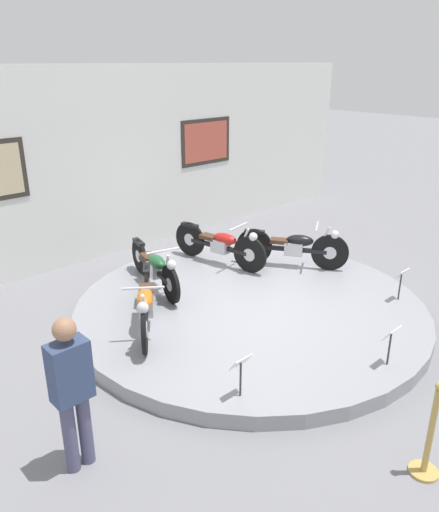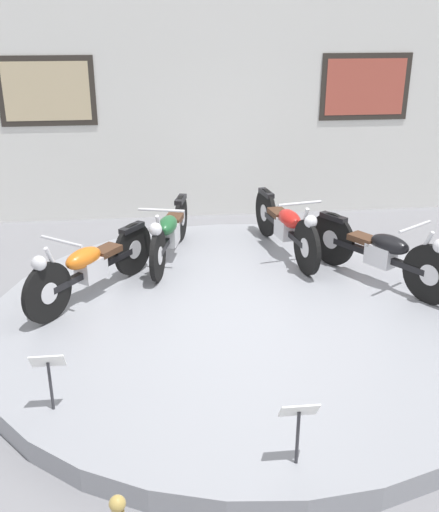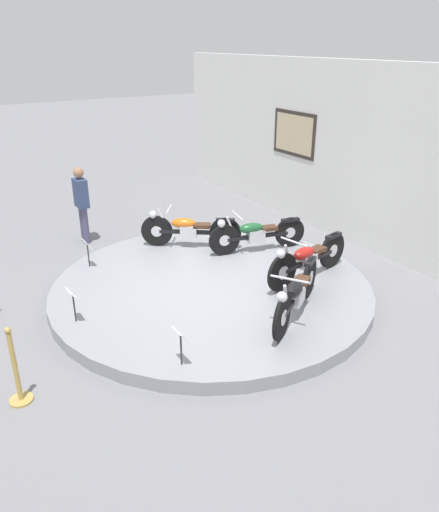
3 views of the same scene
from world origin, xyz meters
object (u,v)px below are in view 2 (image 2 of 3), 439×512
(motorcycle_black, at_px, (381,251))
(motorcycle_green, at_px, (169,231))
(info_placard_front_left, at_px, (49,369))
(motorcycle_red, at_px, (286,225))
(motorcycle_orange, at_px, (91,265))
(info_placard_front_centre, at_px, (299,419))

(motorcycle_black, bearing_deg, motorcycle_green, 157.23)
(motorcycle_black, relative_size, info_placard_front_left, 3.34)
(motorcycle_green, xyz_separation_m, info_placard_front_left, (-1.02, -2.96, -0.00))
(motorcycle_red, distance_m, motorcycle_black, 1.31)
(motorcycle_orange, relative_size, motorcycle_black, 0.94)
(motorcycle_green, bearing_deg, motorcycle_red, 0.11)
(motorcycle_orange, bearing_deg, motorcycle_black, -0.00)
(motorcycle_red, xyz_separation_m, info_placard_front_left, (-2.48, -2.96, -0.02))
(info_placard_front_left, bearing_deg, motorcycle_black, 30.49)
(motorcycle_orange, distance_m, motorcycle_green, 1.31)
(motorcycle_green, height_order, info_placard_front_centre, motorcycle_green)
(motorcycle_green, xyz_separation_m, motorcycle_black, (2.34, -0.98, 0.02))
(motorcycle_red, bearing_deg, info_placard_front_centre, -100.99)
(motorcycle_orange, xyz_separation_m, motorcycle_black, (3.21, -0.00, 0.01))
(motorcycle_green, bearing_deg, motorcycle_orange, -131.68)
(motorcycle_orange, height_order, motorcycle_black, motorcycle_black)
(motorcycle_green, relative_size, info_placard_front_left, 3.72)
(info_placard_front_left, height_order, info_placard_front_centre, same)
(motorcycle_orange, distance_m, motorcycle_black, 3.21)
(motorcycle_green, relative_size, motorcycle_red, 0.96)
(motorcycle_orange, bearing_deg, motorcycle_green, 48.32)
(motorcycle_red, relative_size, motorcycle_black, 1.16)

